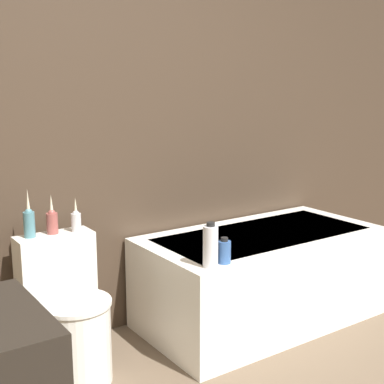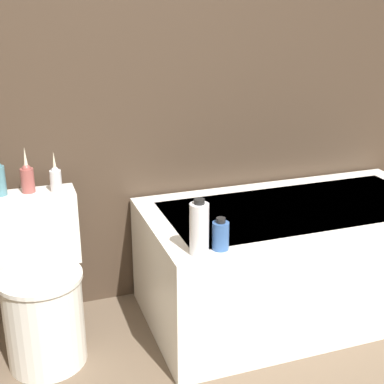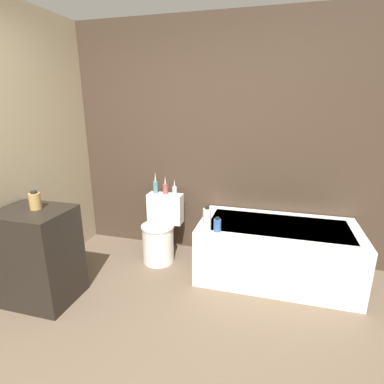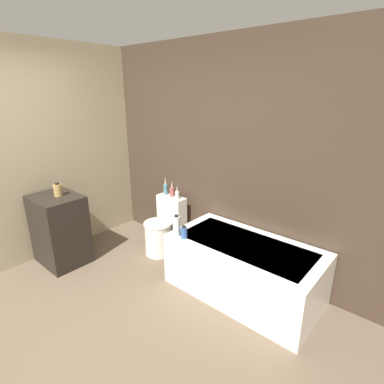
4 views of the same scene
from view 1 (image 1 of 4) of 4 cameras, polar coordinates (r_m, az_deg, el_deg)
The scene contains 8 objects.
wall_back_tiled at distance 3.19m, azimuth -7.95°, elevation 7.90°, with size 6.40×0.06×2.60m.
bathtub at distance 3.47m, azimuth 7.48°, elevation -8.89°, with size 1.53×0.79×0.57m.
toilet at distance 2.88m, azimuth -12.86°, elevation -12.88°, with size 0.40×0.52×0.72m.
vase_gold at distance 2.86m, azimuth -16.99°, elevation -3.01°, with size 0.06×0.06×0.25m.
vase_silver at distance 2.90m, azimuth -14.70°, elevation -2.96°, with size 0.06×0.06×0.21m.
vase_bronze at distance 2.92m, azimuth -12.26°, elevation -2.93°, with size 0.05×0.05×0.19m.
shampoo_bottle_tall at distance 2.72m, azimuth 1.99°, elevation -5.80°, with size 0.08×0.08×0.24m.
shampoo_bottle_short at distance 2.80m, azimuth 3.46°, elevation -6.36°, with size 0.07×0.07×0.14m.
Camera 1 is at (-1.43, -0.78, 1.49)m, focal length 50.00 mm.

